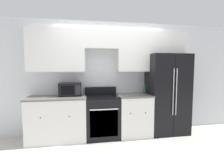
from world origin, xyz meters
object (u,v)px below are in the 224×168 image
(refrigerator, at_px, (166,94))
(bottle, at_px, (145,90))
(microwave, at_px, (70,89))
(oven_range, at_px, (102,116))

(refrigerator, bearing_deg, bottle, 178.13)
(microwave, height_order, bottle, microwave)
(oven_range, height_order, refrigerator, refrigerator)
(refrigerator, distance_m, bottle, 0.54)
(microwave, bearing_deg, refrigerator, -0.75)
(microwave, xyz_separation_m, bottle, (1.69, -0.01, -0.05))
(oven_range, relative_size, bottle, 4.72)
(oven_range, xyz_separation_m, bottle, (1.01, 0.08, 0.55))
(refrigerator, distance_m, microwave, 2.23)
(refrigerator, height_order, microwave, refrigerator)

